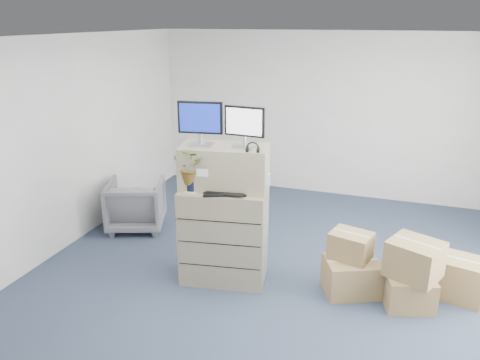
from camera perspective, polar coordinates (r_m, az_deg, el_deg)
name	(u,v)px	position (r m, az deg, el deg)	size (l,w,h in m)	color
ground	(273,294)	(5.52, 3.99, -13.65)	(7.00, 7.00, 0.00)	#222C3E
wall_back	(328,115)	(8.24, 10.70, 7.73)	(6.00, 0.02, 2.80)	beige
filing_cabinet_lower	(224,234)	(5.55, -1.93, -6.63)	(0.98, 0.60, 1.15)	gray
filing_cabinet_upper	(224,167)	(5.30, -1.91, 1.61)	(0.98, 0.49, 0.49)	gray
monitor_left	(200,121)	(5.20, -4.87, 7.18)	(0.50, 0.23, 0.50)	#99999E
monitor_right	(244,125)	(5.11, 0.54, 6.76)	(0.46, 0.19, 0.45)	#99999E
headphones	(253,148)	(4.99, 1.57, 3.89)	(0.14, 0.14, 0.02)	black
keyboard	(225,193)	(5.17, -1.88, -1.59)	(0.48, 0.20, 0.02)	black
mouse	(252,193)	(5.14, 1.52, -1.64)	(0.10, 0.06, 0.03)	silver
water_bottle	(228,174)	(5.34, -1.50, 0.68)	(0.09, 0.09, 0.30)	gray
phone_dock	(220,184)	(5.35, -2.42, -0.45)	(0.07, 0.06, 0.15)	silver
external_drive	(252,183)	(5.41, 1.43, -0.41)	(0.21, 0.16, 0.06)	black
tissue_box	(257,178)	(5.34, 2.12, 0.29)	(0.28, 0.14, 0.11)	#3985C4
potted_plant	(192,171)	(5.22, -5.90, 1.05)	(0.44, 0.47, 0.40)	#B0C9A2
office_chair	(136,202)	(7.10, -12.59, -2.64)	(0.79, 0.74, 0.81)	slate
cardboard_boxes	(402,272)	(5.58, 19.19, -10.57)	(1.82, 0.96, 0.76)	olive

